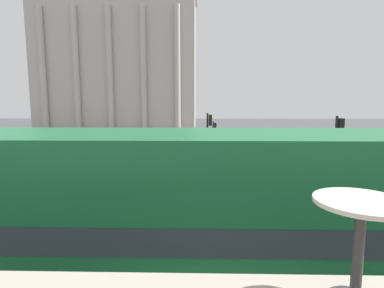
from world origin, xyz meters
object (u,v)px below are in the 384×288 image
object	(u,v)px
double_decker_bus	(201,229)
pedestrian_grey	(161,143)
traffic_light_near	(337,150)
traffic_light_mid	(208,136)
cafe_dining_table	(360,229)
pedestrian_olive	(196,150)
plaza_building_left	(120,64)
traffic_light_far	(214,134)
pedestrian_red	(330,152)

from	to	relation	value
double_decker_bus	pedestrian_grey	distance (m)	24.47
traffic_light_near	traffic_light_mid	distance (m)	8.02
pedestrian_grey	cafe_dining_table	bearing A→B (deg)	160.01
traffic_light_near	pedestrian_olive	size ratio (longest dim) A/B	2.50
double_decker_bus	pedestrian_olive	xyz separation A→B (m)	(-0.26, 19.19, -1.37)
plaza_building_left	traffic_light_far	size ratio (longest dim) A/B	8.23
traffic_light_mid	double_decker_bus	bearing A→B (deg)	-92.42
cafe_dining_table	plaza_building_left	size ratio (longest dim) A/B	0.03
cafe_dining_table	traffic_light_mid	distance (m)	17.07
traffic_light_near	traffic_light_mid	world-z (taller)	traffic_light_near
pedestrian_grey	pedestrian_olive	xyz separation A→B (m)	(3.58, -4.94, 0.05)
plaza_building_left	traffic_light_far	world-z (taller)	plaza_building_left
pedestrian_grey	traffic_light_near	bearing A→B (deg)	-179.38
double_decker_bus	traffic_light_near	size ratio (longest dim) A/B	2.53
traffic_light_near	double_decker_bus	bearing A→B (deg)	-128.19
cafe_dining_table	traffic_light_near	xyz separation A→B (m)	(4.93, 11.07, -1.15)
traffic_light_far	pedestrian_olive	size ratio (longest dim) A/B	1.91
pedestrian_olive	pedestrian_grey	bearing A→B (deg)	31.83
traffic_light_mid	pedestrian_red	world-z (taller)	traffic_light_mid
pedestrian_red	pedestrian_olive	world-z (taller)	pedestrian_red
traffic_light_far	pedestrian_red	bearing A→B (deg)	-18.03
traffic_light_far	traffic_light_mid	bearing A→B (deg)	-95.58
pedestrian_grey	pedestrian_red	world-z (taller)	pedestrian_red
cafe_dining_table	pedestrian_red	distance (m)	23.54
double_decker_bus	traffic_light_mid	distance (m)	13.53
double_decker_bus	traffic_light_near	bearing A→B (deg)	51.11
traffic_light_near	traffic_light_far	size ratio (longest dim) A/B	1.31
traffic_light_mid	pedestrian_grey	distance (m)	11.63
cafe_dining_table	traffic_light_near	size ratio (longest dim) A/B	0.17
traffic_light_mid	traffic_light_far	world-z (taller)	traffic_light_mid
pedestrian_red	plaza_building_left	bearing A→B (deg)	118.16
pedestrian_olive	traffic_light_far	bearing A→B (deg)	-46.72
cafe_dining_table	pedestrian_olive	size ratio (longest dim) A/B	0.44
traffic_light_near	traffic_light_mid	bearing A→B (deg)	132.09
plaza_building_left	traffic_light_near	world-z (taller)	plaza_building_left
cafe_dining_table	plaza_building_left	bearing A→B (deg)	106.09
traffic_light_mid	pedestrian_red	size ratio (longest dim) A/B	2.31
double_decker_bus	pedestrian_grey	bearing A→B (deg)	98.36
cafe_dining_table	plaza_building_left	world-z (taller)	plaza_building_left
plaza_building_left	traffic_light_far	xyz separation A→B (m)	(14.95, -26.49, -9.54)
double_decker_bus	traffic_light_mid	size ratio (longest dim) A/B	2.56
plaza_building_left	traffic_light_mid	bearing A→B (deg)	-67.19
pedestrian_grey	pedestrian_red	bearing A→B (deg)	-143.61
double_decker_bus	pedestrian_olive	bearing A→B (deg)	90.08
traffic_light_near	traffic_light_far	world-z (taller)	traffic_light_near
traffic_light_far	traffic_light_near	bearing A→B (deg)	-70.73
plaza_building_left	traffic_light_far	distance (m)	31.88
plaza_building_left	pedestrian_grey	world-z (taller)	plaza_building_left
plaza_building_left	traffic_light_near	size ratio (longest dim) A/B	6.30
plaza_building_left	pedestrian_red	size ratio (longest dim) A/B	14.71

